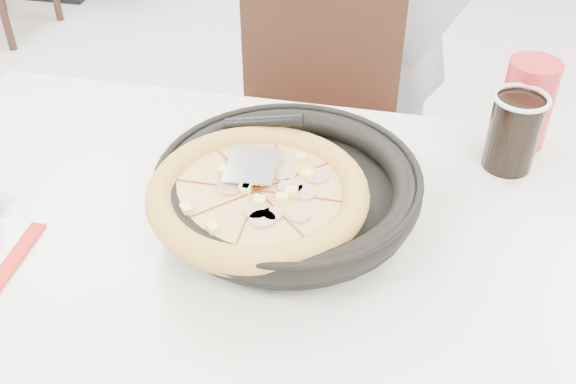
% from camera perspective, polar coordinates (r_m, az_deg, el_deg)
% --- Properties ---
extents(main_table, '(1.28, 0.92, 0.75)m').
position_cam_1_polar(main_table, '(1.33, -4.31, -15.38)').
color(main_table, silver).
rests_on(main_table, floor).
extents(chair_far, '(0.45, 0.45, 0.95)m').
position_cam_1_polar(chair_far, '(1.73, 2.05, 4.12)').
color(chair_far, black).
rests_on(chair_far, floor).
extents(trivet, '(0.14, 0.14, 0.04)m').
position_cam_1_polar(trivet, '(1.05, 0.47, -1.63)').
color(trivet, black).
rests_on(trivet, main_table).
extents(pizza_pan, '(0.43, 0.43, 0.01)m').
position_cam_1_polar(pizza_pan, '(1.04, 0.00, -0.35)').
color(pizza_pan, black).
rests_on(pizza_pan, trivet).
extents(pizza, '(0.33, 0.33, 0.02)m').
position_cam_1_polar(pizza, '(1.00, -2.54, -0.84)').
color(pizza, gold).
rests_on(pizza, pizza_pan).
extents(pizza_server, '(0.08, 0.10, 0.00)m').
position_cam_1_polar(pizza_server, '(1.02, -3.06, 2.31)').
color(pizza_server, silver).
rests_on(pizza_server, pizza).
extents(cola_glass, '(0.09, 0.09, 0.13)m').
position_cam_1_polar(cola_glass, '(1.20, 18.52, 4.68)').
color(cola_glass, black).
rests_on(cola_glass, main_table).
extents(red_cup, '(0.10, 0.10, 0.16)m').
position_cam_1_polar(red_cup, '(1.27, 19.55, 7.08)').
color(red_cup, red).
rests_on(red_cup, main_table).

